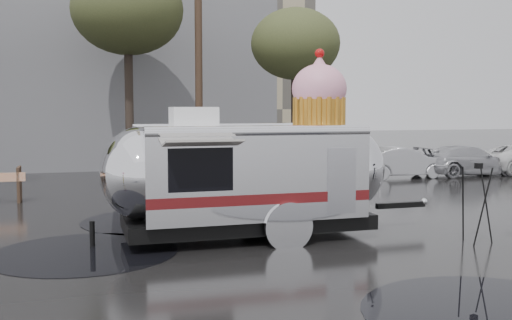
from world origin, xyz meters
name	(u,v)px	position (x,y,z in m)	size (l,w,h in m)	color
ground	(227,290)	(0.00, 0.00, 0.00)	(120.00, 120.00, 0.00)	black
puddles	(195,261)	(-0.12, 1.76, 0.00)	(10.79, 11.64, 0.01)	black
grey_building	(30,32)	(-4.00, 24.00, 6.50)	(22.00, 12.00, 13.00)	slate
utility_pole	(199,57)	(2.50, 14.00, 4.62)	(1.60, 0.28, 9.00)	#473323
tree_mid	(128,11)	(0.00, 15.00, 6.34)	(4.20, 4.20, 8.03)	#382D26
tree_right	(295,45)	(6.00, 13.00, 5.06)	(3.36, 3.36, 6.42)	#382D26
parked_cars	(441,158)	(11.78, 12.00, 0.72)	(13.20, 1.90, 1.50)	silver
airstream_trailer	(251,170)	(1.40, 3.44, 1.40)	(7.42, 2.81, 3.99)	silver
tripod	(478,195)	(5.49, 1.55, 0.96)	(0.64, 0.64, 1.60)	black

